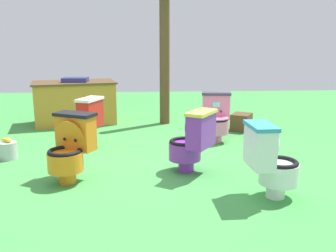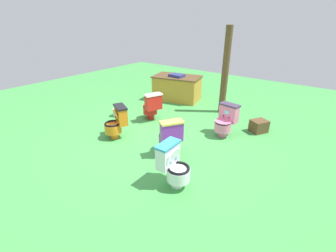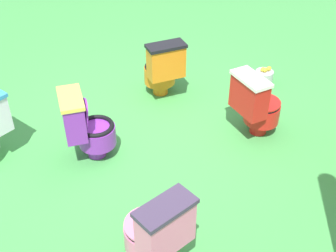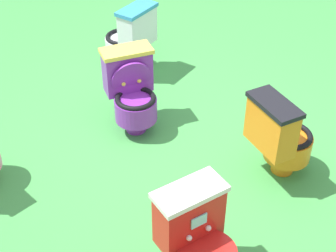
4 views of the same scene
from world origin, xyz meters
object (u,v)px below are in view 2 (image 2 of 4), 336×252
toilet_red (152,106)px  toilet_white (174,165)px  wooden_post (225,71)px  vendor_table (177,88)px  small_crate (259,126)px  toilet_orange (117,122)px  toilet_purple (170,136)px  toilet_pink (225,120)px  lemon_bucket (117,112)px

toilet_red → toilet_white: (2.02, -1.81, 0.00)m
wooden_post → vendor_table: bearing=175.8°
small_crate → wooden_post: bearing=152.5°
vendor_table → toilet_orange: bearing=-80.7°
toilet_red → toilet_purple: bearing=-105.8°
toilet_white → toilet_pink: size_ratio=1.00×
toilet_white → toilet_pink: (-0.11, 2.12, -0.00)m
small_crate → lemon_bucket: bearing=-157.9°
vendor_table → small_crate: bearing=-15.0°
toilet_orange → wooden_post: size_ratio=0.32×
toilet_red → toilet_orange: size_ratio=1.00×
toilet_white → lemon_bucket: (-2.92, 1.40, -0.26)m
lemon_bucket → vendor_table: bearing=77.7°
toilet_orange → wooden_post: (1.16, 2.85, 0.77)m
toilet_white → lemon_bucket: toilet_white is taller
toilet_red → toilet_white: size_ratio=1.00×
toilet_white → small_crate: toilet_white is taller
toilet_white → toilet_orange: bearing=-107.9°
lemon_bucket → wooden_post: bearing=43.8°
toilet_red → toilet_white: bearing=-110.2°
lemon_bucket → toilet_white: bearing=-25.6°
toilet_pink → vendor_table: 2.75m
toilet_orange → lemon_bucket: size_ratio=2.63×
toilet_purple → lemon_bucket: toilet_purple is taller
vendor_table → toilet_red: bearing=-76.1°
toilet_purple → vendor_table: 3.33m
toilet_orange → toilet_pink: bearing=-113.6°
toilet_purple → wooden_post: 2.79m
vendor_table → toilet_purple: bearing=-57.1°
toilet_white → wooden_post: size_ratio=0.32×
toilet_white → toilet_purple: bearing=-141.1°
toilet_orange → wooden_post: 3.17m
toilet_red → vendor_table: 1.80m
wooden_post → toilet_red: bearing=-126.8°
toilet_orange → vendor_table: bearing=-53.9°
toilet_purple → toilet_pink: 1.47m
toilet_pink → wooden_post: size_ratio=0.32×
toilet_pink → lemon_bucket: (-2.81, -0.72, -0.25)m
toilet_purple → lemon_bucket: 2.38m
toilet_orange → small_crate: size_ratio=2.00×
toilet_pink → small_crate: 0.89m
toilet_purple → small_crate: size_ratio=2.00×
toilet_pink → lemon_bucket: bearing=22.8°
small_crate → lemon_bucket: (-3.38, -1.37, -0.03)m
toilet_orange → wooden_post: wooden_post is taller
toilet_orange → toilet_purple: same height
small_crate → toilet_red: bearing=-158.7°
wooden_post → lemon_bucket: wooden_post is taller
toilet_pink → lemon_bucket: toilet_pink is taller
toilet_purple → toilet_orange: bearing=130.4°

